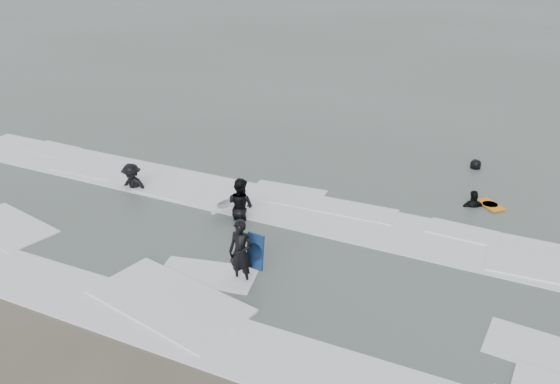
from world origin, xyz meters
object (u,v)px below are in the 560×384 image
at_px(surfer_right_near, 473,207).
at_px(surfer_right_far, 475,170).
at_px(surfer_breaker, 133,190).
at_px(surfer_wading, 241,219).
at_px(surfer_centre, 242,282).

bearing_deg(surfer_right_near, surfer_right_far, -113.15).
bearing_deg(surfer_breaker, surfer_right_far, 32.95).
xyz_separation_m(surfer_wading, surfer_right_near, (6.50, 4.13, 0.00)).
xyz_separation_m(surfer_wading, surfer_right_far, (6.07, 7.63, 0.00)).
height_order(surfer_centre, surfer_breaker, surfer_breaker).
bearing_deg(surfer_right_near, surfer_centre, 26.66).
relative_size(surfer_wading, surfer_right_far, 1.24).
distance_m(surfer_wading, surfer_right_near, 7.71).
bearing_deg(surfer_wading, surfer_right_far, -118.99).
xyz_separation_m(surfer_centre, surfer_right_near, (4.71, 7.21, 0.00)).
relative_size(surfer_right_near, surfer_right_far, 1.12).
xyz_separation_m(surfer_right_near, surfer_right_far, (-0.43, 3.49, 0.00)).
xyz_separation_m(surfer_breaker, surfer_right_near, (11.06, 3.88, 0.00)).
distance_m(surfer_right_near, surfer_right_far, 3.52).
distance_m(surfer_centre, surfer_wading, 3.56).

